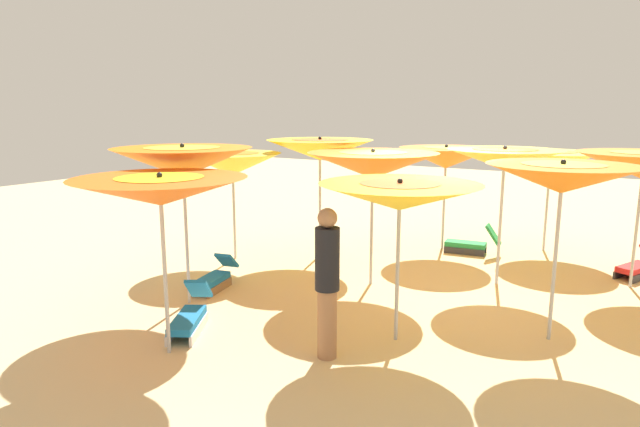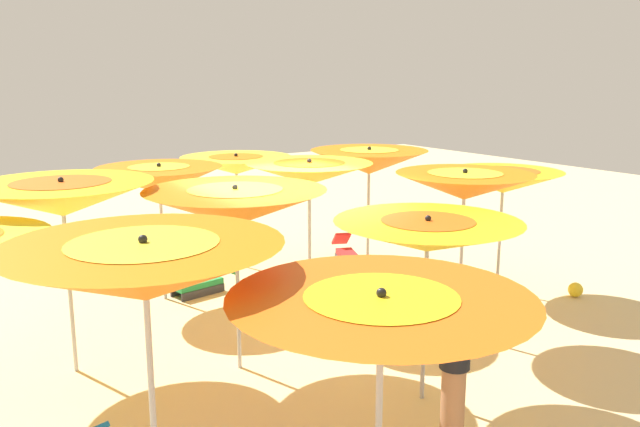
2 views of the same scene
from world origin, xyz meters
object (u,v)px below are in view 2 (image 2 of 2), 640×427
Objects in this scene: beach_umbrella_8 at (62,198)px; beach_umbrella_10 at (145,271)px; beach_umbrella_1 at (369,162)px; beach_umbrella_9 at (381,320)px; beach_umbrella_6 at (427,236)px; lounger_1 at (347,253)px; beach_umbrella_0 at (503,181)px; beach_umbrella_4 at (309,173)px; beach_umbrella_2 at (236,165)px; beachgoer_0 at (455,356)px; beach_umbrella_7 at (236,207)px; beach_umbrella_5 at (160,180)px; lounger_0 at (203,281)px; beach_ball at (575,290)px; beach_umbrella_3 at (464,186)px.

beach_umbrella_10 is at bearing 85.90° from beach_umbrella_8.
beach_umbrella_1 reaches higher than beach_umbrella_9.
lounger_1 is at bearing -117.84° from beach_umbrella_6.
beach_umbrella_1 reaches higher than beach_umbrella_0.
beach_umbrella_2 is at bearing -94.98° from beach_umbrella_4.
beachgoer_0 reaches higher than lounger_1.
beach_umbrella_7 reaches higher than beach_umbrella_9.
beach_umbrella_6 is at bearing 58.83° from beach_umbrella_1.
beach_umbrella_6 is (-1.16, 4.96, -0.07)m from beach_umbrella_5.
beach_umbrella_0 is 0.94× the size of beach_umbrella_9.
beach_umbrella_6 is 4.34m from beach_umbrella_8.
beachgoer_0 reaches higher than lounger_0.
lounger_0 is 0.63× the size of beachgoer_0.
beach_umbrella_8 reaches higher than beach_umbrella_5.
lounger_0 is at bearing -36.54° from beach_ball.
beach_umbrella_6 is at bearing 32.40° from beach_umbrella_3.
lounger_1 is at bearing -137.85° from beach_umbrella_10.
beach_umbrella_1 is at bearing -59.40° from beach_umbrella_0.
beach_umbrella_0 is at bearing 120.60° from beach_umbrella_1.
beach_umbrella_5 is 1.05× the size of beach_umbrella_6.
beach_umbrella_1 is 0.96× the size of beach_umbrella_8.
beach_umbrella_10 is (4.13, 6.49, 0.27)m from beach_umbrella_2.
lounger_1 is (-5.96, -5.40, -2.05)m from beach_umbrella_10.
beachgoer_0 is (-0.01, 5.84, 0.79)m from lounger_0.
beach_ball is (-6.83, -3.05, -1.95)m from beach_umbrella_9.
beach_umbrella_0 is 7.23m from beach_umbrella_9.
beach_umbrella_4 is (0.25, 2.89, 0.23)m from beach_umbrella_2.
beach_umbrella_2 is 7.14m from beachgoer_0.
beach_umbrella_8 is 1.32× the size of beachgoer_0.
beach_umbrella_8 is at bearing -13.74° from beach_ball.
beach_umbrella_6 is 2.97m from beach_umbrella_9.
beach_umbrella_7 is at bearing -103.17° from beach_umbrella_9.
beachgoer_0 is at bearing 76.02° from beach_umbrella_4.
lounger_1 is (-0.07, -0.74, -1.91)m from beach_umbrella_1.
beach_umbrella_4 is at bearing 85.02° from beach_umbrella_2.
beach_umbrella_8 is (3.63, 0.11, 0.02)m from beach_umbrella_4.
beach_umbrella_9 is at bearing 99.85° from beach_umbrella_8.
beachgoer_0 is (1.26, 6.96, -0.98)m from beach_umbrella_2.
lounger_0 is at bearing -84.08° from beach_umbrella_6.
beach_umbrella_6 is (0.77, 6.01, -0.04)m from beach_umbrella_2.
beachgoer_0 is (-2.62, 3.96, -1.22)m from beach_umbrella_8.
beach_umbrella_0 is 5.36m from lounger_0.
beach_umbrella_8 reaches higher than beach_umbrella_4.
beach_umbrella_4 is at bearing -178.30° from beach_umbrella_8.
lounger_1 is 6.68m from beachgoer_0.
beach_umbrella_1 is 1.26× the size of beachgoer_0.
beach_umbrella_9 reaches higher than lounger_0.
beach_umbrella_0 is 0.85× the size of beach_umbrella_10.
beach_umbrella_2 is at bearing -78.81° from beach_umbrella_3.
beach_umbrella_8 is at bearing 44.83° from beach_umbrella_5.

